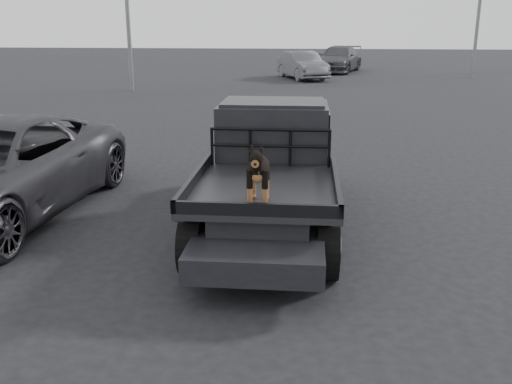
# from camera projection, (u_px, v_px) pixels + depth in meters

# --- Properties ---
(ground) EXTENTS (120.00, 120.00, 0.00)m
(ground) POSITION_uv_depth(u_px,v_px,m) (236.00, 270.00, 7.19)
(ground) COLOR black
(ground) RESTS_ON ground
(flatbed_ute) EXTENTS (2.00, 5.40, 0.92)m
(flatbed_ute) POSITION_uv_depth(u_px,v_px,m) (269.00, 199.00, 8.54)
(flatbed_ute) COLOR black
(flatbed_ute) RESTS_ON ground
(ute_cab) EXTENTS (1.72, 1.30, 0.88)m
(ute_cab) POSITION_uv_depth(u_px,v_px,m) (273.00, 128.00, 9.19)
(ute_cab) COLOR black
(ute_cab) RESTS_ON flatbed_ute
(headache_rack) EXTENTS (1.80, 0.08, 0.55)m
(headache_rack) POSITION_uv_depth(u_px,v_px,m) (270.00, 148.00, 8.52)
(headache_rack) COLOR black
(headache_rack) RESTS_ON flatbed_ute
(dog) EXTENTS (0.32, 0.60, 0.74)m
(dog) POSITION_uv_depth(u_px,v_px,m) (259.00, 173.00, 6.76)
(dog) COLOR black
(dog) RESTS_ON flatbed_ute
(distant_car_a) EXTENTS (3.03, 4.63, 1.44)m
(distant_car_a) POSITION_uv_depth(u_px,v_px,m) (302.00, 65.00, 30.70)
(distant_car_a) COLOR #515056
(distant_car_a) RESTS_ON ground
(distant_car_b) EXTENTS (3.48, 5.64, 1.52)m
(distant_car_b) POSITION_uv_depth(u_px,v_px,m) (338.00, 59.00, 34.93)
(distant_car_b) COLOR #404045
(distant_car_b) RESTS_ON ground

